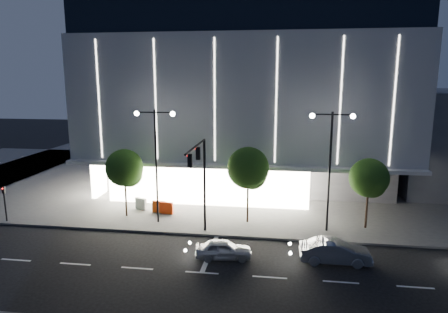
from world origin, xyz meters
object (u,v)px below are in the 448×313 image
street_lamp_east (330,154)px  barrier_c (167,208)px  barrier_a (159,207)px  ped_signal_far (5,200)px  car_second (335,252)px  barrier_b (141,204)px  tree_right (369,180)px  traffic_mast (200,171)px  street_lamp_west (156,150)px  tree_left (125,170)px  tree_mid (248,170)px  car_lead (224,249)px

street_lamp_east → barrier_c: (-12.86, 1.96, -5.31)m
street_lamp_east → barrier_a: 14.76m
ped_signal_far → barrier_c: ped_signal_far is taller
ped_signal_far → car_second: 25.23m
barrier_b → ped_signal_far: bearing=-133.5°
barrier_a → street_lamp_east: bearing=-5.3°
tree_right → barrier_c: tree_right is taller
car_second → barrier_a: size_ratio=3.97×
ped_signal_far → barrier_c: 12.69m
street_lamp_east → car_second: bearing=-90.5°
traffic_mast → street_lamp_west: street_lamp_west is taller
tree_right → car_second: (-3.07, -6.06, -3.16)m
ped_signal_far → barrier_a: 12.04m
tree_right → barrier_c: (-15.88, 0.93, -3.23)m
tree_left → tree_mid: (10.00, 0.00, 0.30)m
ped_signal_far → barrier_b: ped_signal_far is taller
street_lamp_west → barrier_b: (-2.38, 2.76, -5.31)m
traffic_mast → barrier_b: size_ratio=6.43×
tree_left → barrier_c: size_ratio=5.20×
street_lamp_west → car_lead: size_ratio=2.51×
car_lead → car_second: car_second is taller
street_lamp_east → car_lead: 10.34m
ped_signal_far → tree_mid: size_ratio=0.49×
traffic_mast → tree_mid: traffic_mast is taller
barrier_c → street_lamp_west: bearing=-86.0°
barrier_b → tree_right: bearing=17.2°
street_lamp_east → car_second: size_ratio=2.06×
street_lamp_west → barrier_c: (0.14, 1.96, -5.31)m
car_second → car_lead: bearing=92.2°
ped_signal_far → tree_mid: tree_mid is taller
street_lamp_west → ped_signal_far: street_lamp_west is taller
tree_mid → barrier_c: (-6.88, 0.93, -3.68)m
traffic_mast → ped_signal_far: traffic_mast is taller
street_lamp_west → ped_signal_far: (-12.00, -1.50, -4.07)m
car_second → tree_left: bearing=68.3°
tree_mid → tree_right: bearing=-0.0°
tree_right → tree_left: bearing=180.0°
traffic_mast → barrier_b: (-6.38, 5.43, -4.38)m
traffic_mast → tree_mid: size_ratio=1.15×
tree_mid → car_second: (5.93, -6.06, -3.61)m
street_lamp_west → traffic_mast: bearing=-33.6°
car_lead → barrier_a: size_ratio=3.26×
street_lamp_west → tree_left: (-2.97, 1.02, -1.92)m
traffic_mast → tree_right: 12.63m
traffic_mast → tree_left: (-6.97, 3.68, -0.99)m
car_lead → barrier_a: 10.06m
barrier_c → barrier_a: bearing=171.5°
tree_mid → car_lead: 7.50m
tree_mid → barrier_b: bearing=169.5°
barrier_b → barrier_a: bearing=4.4°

